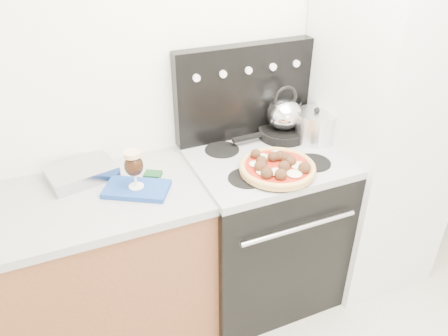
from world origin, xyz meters
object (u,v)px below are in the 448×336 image
pizza (277,166)px  skillet (283,133)px  beer_glass (134,169)px  pizza_pan (277,172)px  oven_mitt (137,189)px  stock_pot (315,127)px  base_cabinet (57,286)px  stove_body (262,230)px  tea_kettle (284,112)px  fridge (380,129)px

pizza → skillet: (0.21, 0.32, -0.01)m
beer_glass → pizza_pan: 0.67m
oven_mitt → pizza: bearing=-12.1°
oven_mitt → stock_pot: 1.00m
base_cabinet → stove_body: size_ratio=1.65×
pizza → skillet: pizza is taller
oven_mitt → tea_kettle: 0.89m
skillet → base_cabinet: bearing=-174.1°
fridge → stock_pot: 0.39m
base_cabinet → skillet: size_ratio=5.49×
pizza → stove_body: bearing=80.8°
stove_body → oven_mitt: size_ratio=3.07×
stove_body → stock_pot: stock_pot is taller
fridge → tea_kettle: 0.56m
pizza → stock_pot: size_ratio=1.70×
base_cabinet → beer_glass: beer_glass is taller
pizza → skillet: 0.38m
fridge → stove_body: bearing=178.0°
oven_mitt → pizza: 0.66m
beer_glass → tea_kettle: 0.88m
base_cabinet → oven_mitt: size_ratio=5.06×
fridge → oven_mitt: bearing=179.8°
oven_mitt → beer_glass: bearing=0.0°
stock_pot → base_cabinet: bearing=-178.7°
fridge → stock_pot: bearing=167.8°
beer_glass → pizza_pan: (0.65, -0.14, -0.09)m
beer_glass → skillet: 0.88m
oven_mitt → stock_pot: size_ratio=1.35×
stove_body → beer_glass: (-0.67, -0.02, 0.58)m
stock_pot → pizza: bearing=-148.1°
stock_pot → stove_body: bearing=-169.9°
stove_body → pizza: pizza is taller
base_cabinet → pizza: 1.21m
beer_glass → tea_kettle: tea_kettle is taller
base_cabinet → fridge: bearing=-1.6°
pizza_pan → stock_pot: bearing=31.9°
pizza_pan → skillet: bearing=56.3°
base_cabinet → pizza_pan: 1.20m
pizza_pan → pizza: bearing=0.0°
skillet → stock_pot: size_ratio=1.25×
tea_kettle → skillet: bearing=0.0°
beer_glass → skillet: beer_glass is taller
oven_mitt → tea_kettle: (0.86, 0.18, 0.16)m
oven_mitt → skillet: size_ratio=1.08×
stove_body → pizza_pan: pizza_pan is taller
pizza_pan → skillet: skillet is taller
tea_kettle → fridge: bearing=-14.2°
stove_body → oven_mitt: (-0.67, -0.02, 0.47)m
base_cabinet → pizza_pan: bearing=-9.7°
beer_glass → stock_pot: (0.99, 0.08, -0.02)m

